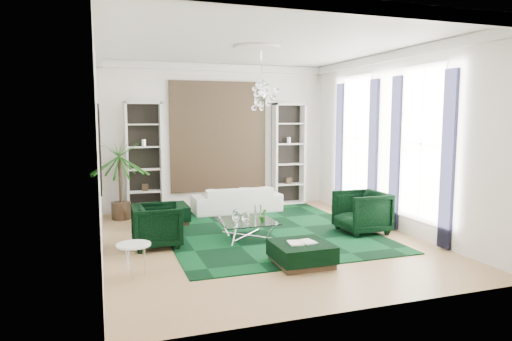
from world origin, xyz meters
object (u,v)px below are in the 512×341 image
object	(u,v)px
coffee_table	(247,230)
side_table	(134,261)
sofa	(236,199)
ottoman_side	(167,214)
armchair_right	(362,212)
ottoman_front	(301,254)
armchair_left	(157,226)
palm	(120,168)

from	to	relation	value
coffee_table	side_table	bearing A→B (deg)	-146.33
sofa	coffee_table	xyz separation A→B (m)	(-0.54, -2.55, -0.14)
sofa	ottoman_side	bearing A→B (deg)	20.67
armchair_right	ottoman_front	world-z (taller)	armchair_right
ottoman_side	side_table	xyz separation A→B (m)	(-0.95, -3.36, 0.04)
sofa	armchair_left	world-z (taller)	armchair_left
armchair_left	coffee_table	world-z (taller)	armchair_left
ottoman_side	side_table	size ratio (longest dim) A/B	1.83
armchair_left	side_table	distance (m)	1.62
armchair_left	ottoman_side	distance (m)	1.89
ottoman_side	ottoman_front	world-z (taller)	ottoman_side
coffee_table	ottoman_front	bearing A→B (deg)	-78.55
coffee_table	ottoman_side	distance (m)	2.27
coffee_table	ottoman_front	world-z (taller)	coffee_table
ottoman_side	coffee_table	bearing A→B (deg)	-54.11
ottoman_side	ottoman_front	xyz separation A→B (m)	(1.70, -3.67, -0.03)
ottoman_side	sofa	bearing A→B (deg)	20.67
coffee_table	palm	size ratio (longest dim) A/B	0.44
ottoman_side	palm	size ratio (longest dim) A/B	0.39
armchair_right	palm	size ratio (longest dim) A/B	0.39
armchair_right	side_table	distance (m)	4.87
sofa	side_table	distance (m)	4.95
palm	side_table	bearing A→B (deg)	-89.84
armchair_right	armchair_left	bearing A→B (deg)	-94.37
ottoman_front	sofa	bearing A→B (deg)	87.78
coffee_table	ottoman_side	bearing A→B (deg)	125.89
armchair_left	armchair_right	distance (m)	4.21
armchair_right	coffee_table	size ratio (longest dim) A/B	0.89
armchair_left	armchair_right	world-z (taller)	armchair_right
armchair_left	ottoman_front	bearing A→B (deg)	-130.75
palm	armchair_left	bearing A→B (deg)	-78.49
ottoman_front	armchair_left	bearing A→B (deg)	139.25
sofa	palm	size ratio (longest dim) A/B	0.92
side_table	palm	xyz separation A→B (m)	(-0.01, 4.17, 0.98)
sofa	armchair_left	distance (m)	3.43
sofa	side_table	bearing A→B (deg)	55.25
armchair_left	ottoman_front	world-z (taller)	armchair_left
sofa	armchair_left	bearing A→B (deg)	47.94
ottoman_side	palm	distance (m)	1.62
armchair_left	armchair_right	xyz separation A→B (m)	(4.19, -0.32, 0.04)
side_table	palm	bearing A→B (deg)	90.16
armchair_left	coffee_table	xyz separation A→B (m)	(1.76, -0.00, -0.22)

